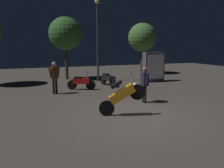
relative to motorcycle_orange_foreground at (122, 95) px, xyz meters
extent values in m
plane|color=#4C443D|center=(0.47, -0.06, -0.74)|extent=(40.00, 40.00, 0.00)
cylinder|color=black|center=(-0.52, 0.17, -0.46)|extent=(0.56, 0.27, 0.56)
cylinder|color=black|center=(0.53, -0.18, 0.12)|extent=(0.56, 0.27, 0.56)
cube|color=orange|center=(0.00, 0.00, 0.06)|extent=(1.01, 0.59, 0.76)
cube|color=black|center=(-0.19, 0.06, 0.40)|extent=(0.48, 0.36, 0.32)
cylinder|color=gray|center=(0.34, -0.11, 0.66)|extent=(0.21, 0.12, 0.44)
sphere|color=#F2EABF|center=(0.43, -0.14, 0.40)|extent=(0.12, 0.12, 0.12)
cylinder|color=black|center=(1.50, 6.46, -0.46)|extent=(0.22, 0.57, 0.56)
cylinder|color=black|center=(1.73, 5.39, -0.46)|extent=(0.22, 0.57, 0.56)
cube|color=black|center=(1.61, 5.92, -0.23)|extent=(0.50, 0.99, 0.30)
cube|color=black|center=(1.57, 6.12, -0.03)|extent=(0.33, 0.48, 0.10)
cylinder|color=gray|center=(1.69, 5.58, 0.14)|extent=(0.07, 0.07, 0.45)
sphere|color=#F2EABF|center=(1.71, 5.49, -0.18)|extent=(0.12, 0.12, 0.12)
cylinder|color=black|center=(-0.76, 5.47, -0.46)|extent=(0.55, 0.33, 0.56)
cylinder|color=black|center=(0.23, 5.00, -0.46)|extent=(0.55, 0.33, 0.56)
cube|color=#B71414|center=(-0.27, 5.24, -0.23)|extent=(0.99, 0.68, 0.30)
cube|color=black|center=(-0.45, 5.32, -0.03)|extent=(0.50, 0.41, 0.10)
cylinder|color=gray|center=(0.05, 5.08, 0.14)|extent=(0.08, 0.08, 0.45)
sphere|color=#F2EABF|center=(0.14, 5.04, -0.18)|extent=(0.12, 0.12, 0.12)
cylinder|color=black|center=(1.68, 1.41, -0.36)|extent=(0.12, 0.12, 0.78)
cylinder|color=black|center=(1.67, 1.25, -0.36)|extent=(0.12, 0.12, 0.78)
cube|color=#261E38|center=(1.68, 1.33, 0.32)|extent=(0.27, 0.38, 0.58)
sphere|color=brown|center=(1.68, 1.33, 0.75)|extent=(0.22, 0.22, 0.22)
cylinder|color=#261E38|center=(1.70, 1.57, 0.35)|extent=(0.10, 0.19, 0.53)
cylinder|color=#261E38|center=(1.66, 1.09, 0.35)|extent=(0.10, 0.19, 0.53)
cylinder|color=black|center=(-1.90, 4.60, -0.33)|extent=(0.12, 0.12, 0.83)
cylinder|color=black|center=(-1.75, 4.66, -0.33)|extent=(0.12, 0.12, 0.83)
cube|color=#59331E|center=(-1.83, 4.63, 0.39)|extent=(0.42, 0.35, 0.61)
sphere|color=tan|center=(-1.83, 4.63, 0.84)|extent=(0.23, 0.23, 0.23)
cylinder|color=#59331E|center=(-2.05, 4.55, 0.42)|extent=(0.20, 0.15, 0.56)
cylinder|color=#59331E|center=(-1.60, 4.71, 0.42)|extent=(0.20, 0.15, 0.56)
cylinder|color=#38383D|center=(1.61, 8.00, 1.95)|extent=(0.14, 0.14, 5.39)
sphere|color=#F9E59E|center=(1.61, 8.00, 4.78)|extent=(0.36, 0.36, 0.36)
cylinder|color=#4C331E|center=(-0.35, 9.75, 0.54)|extent=(0.24, 0.24, 2.56)
sphere|color=#336B2D|center=(-0.35, 9.75, 2.68)|extent=(2.48, 2.48, 2.48)
cylinder|color=#4C331E|center=(6.75, 10.86, 0.46)|extent=(0.24, 0.24, 2.42)
sphere|color=#477A38|center=(6.75, 10.86, 2.57)|extent=(2.57, 2.57, 2.57)
cube|color=#595960|center=(5.22, 6.34, 0.31)|extent=(1.63, 0.60, 2.10)
cube|color=white|center=(5.24, 6.07, 0.36)|extent=(1.34, 0.12, 1.68)
camera|label=1|loc=(-3.05, -6.93, 1.72)|focal=34.69mm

